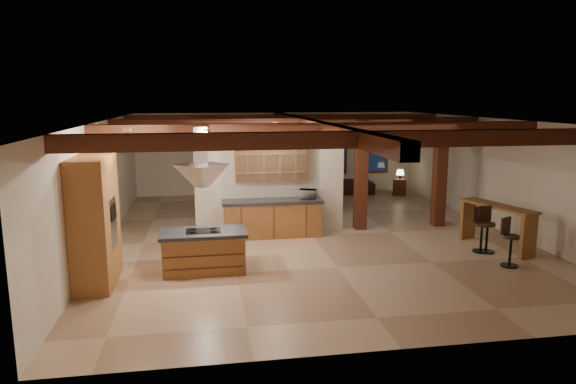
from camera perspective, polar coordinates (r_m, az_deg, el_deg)
name	(u,v)px	position (r m, az deg, el deg)	size (l,w,h in m)	color
ground	(312,236)	(13.03, 2.70, -4.87)	(12.00, 12.00, 0.00)	tan
room_walls	(313,166)	(12.68, 2.77, 2.91)	(12.00, 12.00, 12.00)	silver
ceiling_beams	(313,126)	(12.58, 2.81, 7.33)	(10.00, 12.00, 0.28)	#3D210F
timber_posts	(401,162)	(13.88, 12.49, 3.27)	(2.50, 0.30, 2.90)	#3D210F
partition_wall	(270,191)	(13.10, -2.00, 0.15)	(3.80, 0.18, 2.20)	silver
pantry_cabinet	(95,221)	(10.15, -20.62, -3.04)	(0.67, 1.60, 2.40)	#986031
back_counter	(272,218)	(12.85, -1.75, -2.90)	(2.50, 0.66, 0.94)	#986031
upper_display_cabinet	(271,162)	(12.80, -1.91, 3.30)	(1.80, 0.36, 0.95)	#986031
range_hood	(202,184)	(10.16, -9.56, 0.87)	(1.10, 1.10, 1.40)	silver
back_windows	(353,151)	(19.11, 7.27, 4.58)	(2.70, 0.07, 1.70)	#3D210F
framed_art	(236,147)	(18.34, -5.76, 4.99)	(0.65, 0.05, 0.85)	#3D210F
recessed_cans	(209,127)	(10.37, -8.80, 7.14)	(3.16, 2.46, 0.03)	silver
kitchen_island	(204,251)	(10.47, -9.33, -6.47)	(1.72, 0.93, 0.85)	#986031
dining_table	(294,204)	(15.36, 0.72, -1.36)	(1.65, 0.92, 0.58)	#3F1F0F
sofa	(347,186)	(18.74, 6.62, 0.71)	(1.91, 0.75, 0.56)	black
microwave	(308,194)	(12.88, 2.20, -0.23)	(0.42, 0.29, 0.23)	#B4B5B9
bar_counter	(497,219)	(12.78, 22.19, -2.79)	(1.02, 2.00, 1.02)	#986031
side_table	(400,187)	(18.78, 12.30, 0.57)	(0.46, 0.46, 0.57)	#3D210F
table_lamp	(400,172)	(18.69, 12.36, 2.14)	(0.29, 0.29, 0.34)	black
bar_stool_a	(509,242)	(11.57, 23.38, -5.13)	(0.38, 0.39, 1.01)	black
bar_stool_b	(481,229)	(12.39, 20.65, -3.92)	(0.35, 0.35, 1.01)	black
bar_stool_c	(486,229)	(12.41, 21.19, -3.87)	(0.36, 0.36, 1.04)	black
dining_chairs	(294,194)	(15.30, 0.72, -0.27)	(2.03, 2.03, 1.16)	#3D210F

